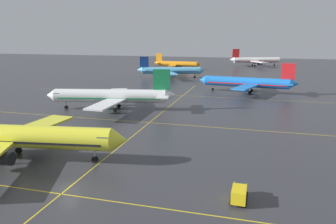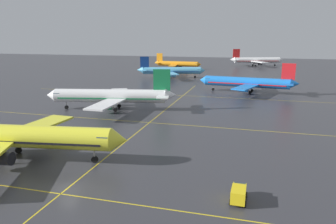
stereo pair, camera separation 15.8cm
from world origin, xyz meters
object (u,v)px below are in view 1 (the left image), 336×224
at_px(airliner_third_row, 247,82).
at_px(airliner_far_right_stand, 177,64).
at_px(service_truck_red_van, 239,193).
at_px(airliner_second_row, 112,96).
at_px(airliner_front_gate, 16,136).
at_px(airliner_distant_taxiway, 256,60).
at_px(airliner_far_left_stand, 170,71).

relative_size(airliner_third_row, airliner_far_right_stand, 1.17).
bearing_deg(service_truck_red_van, airliner_far_right_stand, 106.37).
xyz_separation_m(airliner_second_row, service_truck_red_van, (40.08, -46.36, -3.04)).
bearing_deg(airliner_far_right_stand, airliner_front_gate, -86.41).
height_order(airliner_second_row, airliner_far_right_stand, airliner_second_row).
relative_size(airliner_front_gate, airliner_distant_taxiway, 1.04).
xyz_separation_m(airliner_far_left_stand, airliner_far_right_stand, (-7.89, 46.35, -0.35)).
height_order(airliner_far_left_stand, service_truck_red_van, airliner_far_left_stand).
height_order(airliner_third_row, airliner_distant_taxiway, airliner_distant_taxiway).
relative_size(airliner_front_gate, service_truck_red_van, 9.76).
relative_size(airliner_far_left_stand, airliner_distant_taxiway, 0.91).
bearing_deg(airliner_third_row, airliner_far_right_stand, 120.47).
distance_m(airliner_far_left_stand, service_truck_red_van, 130.72).
relative_size(airliner_second_row, airliner_distant_taxiway, 1.01).
distance_m(airliner_third_row, airliner_far_right_stand, 95.63).
bearing_deg(airliner_third_row, airliner_far_left_stand, 138.38).
relative_size(airliner_front_gate, airliner_far_right_stand, 1.23).
height_order(airliner_front_gate, service_truck_red_van, airliner_front_gate).
bearing_deg(airliner_far_left_stand, airliner_distant_taxiway, 62.46).
bearing_deg(service_truck_red_van, airliner_second_row, 130.85).
height_order(airliner_second_row, airliner_third_row, airliner_second_row).
xyz_separation_m(airliner_front_gate, airliner_third_row, (38.15, 82.60, -0.24)).
relative_size(airliner_second_row, airliner_third_row, 1.03).
distance_m(airliner_second_row, airliner_third_row, 56.53).
relative_size(airliner_third_row, airliner_far_left_stand, 1.08).
relative_size(airliner_far_right_stand, airliner_distant_taxiway, 0.85).
height_order(airliner_front_gate, airliner_far_left_stand, airliner_front_gate).
bearing_deg(airliner_second_row, airliner_third_row, 46.92).
bearing_deg(airliner_front_gate, airliner_third_row, 65.21).
distance_m(airliner_second_row, service_truck_red_van, 61.36).
bearing_deg(airliner_front_gate, airliner_distant_taxiway, 78.53).
bearing_deg(airliner_distant_taxiway, airliner_front_gate, -101.47).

